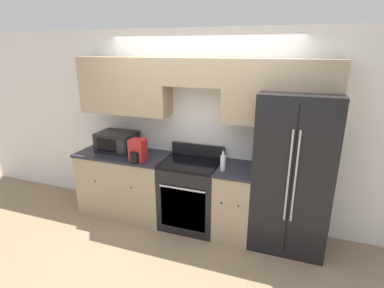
{
  "coord_description": "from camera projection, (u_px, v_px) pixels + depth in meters",
  "views": [
    {
      "loc": [
        1.23,
        -3.12,
        2.35
      ],
      "look_at": [
        0.0,
        0.31,
        1.18
      ],
      "focal_mm": 28.0,
      "sensor_mm": 36.0,
      "label": 1
    }
  ],
  "objects": [
    {
      "name": "ground_plane",
      "position": [
        184.0,
        236.0,
        3.92
      ],
      "size": [
        12.0,
        12.0,
        0.0
      ],
      "primitive_type": "plane",
      "color": "#937A5B"
    },
    {
      "name": "wall_back",
      "position": [
        199.0,
        114.0,
        3.98
      ],
      "size": [
        8.0,
        0.39,
        2.6
      ],
      "color": "white",
      "rests_on": "ground_plane"
    },
    {
      "name": "lower_cabinets_left",
      "position": [
        126.0,
        183.0,
        4.39
      ],
      "size": [
        1.31,
        0.64,
        0.93
      ],
      "color": "tan",
      "rests_on": "ground_plane"
    },
    {
      "name": "lower_cabinets_right",
      "position": [
        235.0,
        201.0,
        3.86
      ],
      "size": [
        0.48,
        0.64,
        0.93
      ],
      "color": "tan",
      "rests_on": "ground_plane"
    },
    {
      "name": "oven_range",
      "position": [
        191.0,
        194.0,
        4.06
      ],
      "size": [
        0.76,
        0.65,
        1.09
      ],
      "color": "black",
      "rests_on": "ground_plane"
    },
    {
      "name": "refrigerator",
      "position": [
        292.0,
        172.0,
        3.54
      ],
      "size": [
        0.87,
        0.75,
        1.9
      ],
      "color": "black",
      "rests_on": "ground_plane"
    },
    {
      "name": "microwave",
      "position": [
        117.0,
        142.0,
        4.31
      ],
      "size": [
        0.53,
        0.41,
        0.28
      ],
      "color": "black",
      "rests_on": "lower_cabinets_left"
    },
    {
      "name": "bottle",
      "position": [
        223.0,
        162.0,
        3.61
      ],
      "size": [
        0.06,
        0.06,
        0.28
      ],
      "color": "silver",
      "rests_on": "lower_cabinets_right"
    },
    {
      "name": "electric_kettle",
      "position": [
        137.0,
        151.0,
        3.91
      ],
      "size": [
        0.2,
        0.24,
        0.29
      ],
      "color": "#B22323",
      "rests_on": "lower_cabinets_left"
    }
  ]
}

